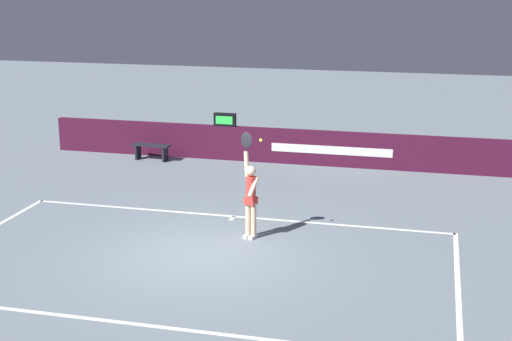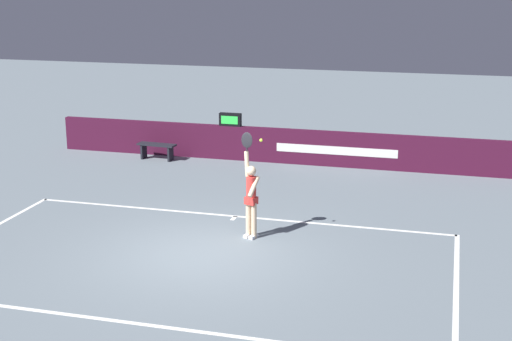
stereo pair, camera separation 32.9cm
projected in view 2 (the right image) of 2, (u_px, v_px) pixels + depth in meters
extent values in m
plane|color=slate|center=(201.00, 254.00, 15.03)|extent=(60.00, 60.00, 0.00)
cube|color=white|center=(236.00, 216.00, 17.35)|extent=(10.16, 0.10, 0.00)
cube|color=white|center=(136.00, 323.00, 12.04)|extent=(10.16, 0.10, 0.00)
cube|color=white|center=(456.00, 288.00, 13.41)|extent=(0.10, 5.81, 0.00)
cube|color=white|center=(234.00, 218.00, 17.21)|extent=(0.10, 0.30, 0.00)
cube|color=#3E0F28|center=(286.00, 146.00, 22.12)|extent=(14.63, 0.19, 1.05)
cube|color=silver|center=(336.00, 151.00, 21.64)|extent=(3.61, 0.01, 0.25)
cube|color=black|center=(230.00, 120.00, 22.37)|extent=(0.67, 0.18, 0.39)
cube|color=#33E54C|center=(229.00, 120.00, 22.28)|extent=(0.53, 0.01, 0.24)
cylinder|color=beige|center=(254.00, 220.00, 15.83)|extent=(0.12, 0.12, 0.80)
cylinder|color=beige|center=(248.00, 219.00, 15.90)|extent=(0.12, 0.12, 0.80)
cube|color=white|center=(253.00, 237.00, 15.90)|extent=(0.17, 0.26, 0.07)
cube|color=white|center=(248.00, 235.00, 15.98)|extent=(0.17, 0.26, 0.07)
cylinder|color=red|center=(251.00, 189.00, 15.69)|extent=(0.21, 0.21, 0.57)
cube|color=red|center=(251.00, 200.00, 15.75)|extent=(0.29, 0.26, 0.16)
sphere|color=beige|center=(251.00, 171.00, 15.58)|extent=(0.21, 0.21, 0.21)
cylinder|color=beige|center=(247.00, 164.00, 15.60)|extent=(0.15, 0.13, 0.54)
cylinder|color=beige|center=(254.00, 187.00, 15.56)|extent=(0.21, 0.40, 0.42)
ellipsoid|color=black|center=(247.00, 140.00, 15.46)|extent=(0.32, 0.13, 0.37)
cylinder|color=black|center=(247.00, 149.00, 15.51)|extent=(0.03, 0.03, 0.18)
sphere|color=#C5E332|center=(261.00, 140.00, 15.27)|extent=(0.07, 0.07, 0.07)
cube|color=black|center=(157.00, 145.00, 22.54)|extent=(1.23, 0.45, 0.05)
cube|color=black|center=(144.00, 151.00, 22.75)|extent=(0.08, 0.32, 0.47)
cube|color=black|center=(170.00, 153.00, 22.45)|extent=(0.08, 0.32, 0.47)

